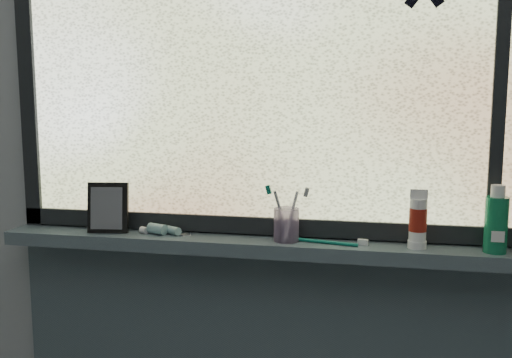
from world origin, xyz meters
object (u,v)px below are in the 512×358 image
at_px(cream_tube, 418,217).
at_px(mouthwash_bottle, 496,219).
at_px(toothbrush_cup, 286,225).
at_px(vanity_mirror, 108,208).

bearing_deg(cream_tube, mouthwash_bottle, -1.41).
bearing_deg(mouthwash_bottle, cream_tube, 178.59).
height_order(toothbrush_cup, mouthwash_bottle, mouthwash_bottle).
bearing_deg(toothbrush_cup, cream_tube, -0.79).
distance_m(vanity_mirror, cream_tube, 0.90).
distance_m(toothbrush_cup, mouthwash_bottle, 0.56).
xyz_separation_m(toothbrush_cup, cream_tube, (0.36, -0.00, 0.04)).
bearing_deg(vanity_mirror, cream_tube, -9.11).
bearing_deg(cream_tube, toothbrush_cup, 179.21).
height_order(vanity_mirror, mouthwash_bottle, mouthwash_bottle).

